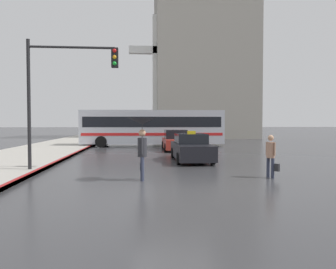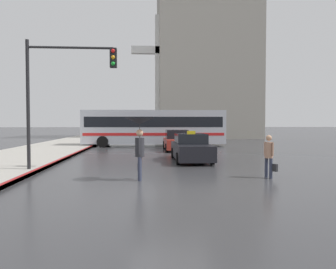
{
  "view_description": "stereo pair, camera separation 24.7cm",
  "coord_description": "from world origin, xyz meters",
  "px_view_note": "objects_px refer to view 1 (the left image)",
  "views": [
    {
      "loc": [
        -1.04,
        -10.07,
        2.06
      ],
      "look_at": [
        0.51,
        8.45,
        1.4
      ],
      "focal_mm": 35.0,
      "sensor_mm": 36.0,
      "label": 1
    },
    {
      "loc": [
        -0.8,
        -10.09,
        2.06
      ],
      "look_at": [
        0.51,
        8.45,
        1.4
      ],
      "focal_mm": 35.0,
      "sensor_mm": 36.0,
      "label": 2
    }
  ],
  "objects_px": {
    "pedestrian_man": "(271,154)",
    "taxi": "(191,148)",
    "city_bus": "(152,126)",
    "monument_cross": "(156,69)",
    "pedestrian_with_umbrella": "(142,131)",
    "traffic_light": "(66,80)",
    "sedan_red": "(176,141)"
  },
  "relations": [
    {
      "from": "city_bus",
      "to": "monument_cross",
      "type": "height_order",
      "value": "monument_cross"
    },
    {
      "from": "sedan_red",
      "to": "traffic_light",
      "type": "bearing_deg",
      "value": 61.82
    },
    {
      "from": "sedan_red",
      "to": "monument_cross",
      "type": "xyz_separation_m",
      "value": [
        -0.63,
        17.55,
        8.22
      ]
    },
    {
      "from": "pedestrian_with_umbrella",
      "to": "pedestrian_man",
      "type": "bearing_deg",
      "value": -83.13
    },
    {
      "from": "sedan_red",
      "to": "city_bus",
      "type": "height_order",
      "value": "city_bus"
    },
    {
      "from": "pedestrian_with_umbrella",
      "to": "monument_cross",
      "type": "distance_m",
      "value": 31.24
    },
    {
      "from": "pedestrian_man",
      "to": "monument_cross",
      "type": "height_order",
      "value": "monument_cross"
    },
    {
      "from": "pedestrian_with_umbrella",
      "to": "pedestrian_man",
      "type": "distance_m",
      "value": 4.89
    },
    {
      "from": "taxi",
      "to": "monument_cross",
      "type": "height_order",
      "value": "monument_cross"
    },
    {
      "from": "city_bus",
      "to": "traffic_light",
      "type": "xyz_separation_m",
      "value": [
        -4.1,
        -14.92,
        2.07
      ]
    },
    {
      "from": "city_bus",
      "to": "pedestrian_with_umbrella",
      "type": "xyz_separation_m",
      "value": [
        -0.98,
        -17.09,
        0.03
      ]
    },
    {
      "from": "taxi",
      "to": "pedestrian_man",
      "type": "height_order",
      "value": "taxi"
    },
    {
      "from": "city_bus",
      "to": "traffic_light",
      "type": "distance_m",
      "value": 15.61
    },
    {
      "from": "sedan_red",
      "to": "pedestrian_man",
      "type": "height_order",
      "value": "pedestrian_man"
    },
    {
      "from": "sedan_red",
      "to": "monument_cross",
      "type": "distance_m",
      "value": 19.39
    },
    {
      "from": "taxi",
      "to": "traffic_light",
      "type": "bearing_deg",
      "value": 32.88
    },
    {
      "from": "pedestrian_with_umbrella",
      "to": "monument_cross",
      "type": "xyz_separation_m",
      "value": [
        1.95,
        30.35,
        7.12
      ]
    },
    {
      "from": "pedestrian_with_umbrella",
      "to": "traffic_light",
      "type": "distance_m",
      "value": 4.31
    },
    {
      "from": "traffic_light",
      "to": "city_bus",
      "type": "bearing_deg",
      "value": 74.64
    },
    {
      "from": "taxi",
      "to": "traffic_light",
      "type": "distance_m",
      "value": 7.59
    },
    {
      "from": "pedestrian_man",
      "to": "traffic_light",
      "type": "height_order",
      "value": "traffic_light"
    },
    {
      "from": "pedestrian_man",
      "to": "taxi",
      "type": "bearing_deg",
      "value": 173.99
    },
    {
      "from": "city_bus",
      "to": "monument_cross",
      "type": "xyz_separation_m",
      "value": [
        0.98,
        13.27,
        7.15
      ]
    },
    {
      "from": "sedan_red",
      "to": "monument_cross",
      "type": "bearing_deg",
      "value": -87.96
    },
    {
      "from": "pedestrian_with_umbrella",
      "to": "city_bus",
      "type": "bearing_deg",
      "value": 1.18
    },
    {
      "from": "taxi",
      "to": "monument_cross",
      "type": "relative_size",
      "value": 0.3
    },
    {
      "from": "taxi",
      "to": "city_bus",
      "type": "bearing_deg",
      "value": -81.3
    },
    {
      "from": "taxi",
      "to": "sedan_red",
      "type": "xyz_separation_m",
      "value": [
        -0.11,
        6.88,
        0.01
      ]
    },
    {
      "from": "sedan_red",
      "to": "traffic_light",
      "type": "xyz_separation_m",
      "value": [
        -5.7,
        -10.64,
        3.13
      ]
    },
    {
      "from": "city_bus",
      "to": "pedestrian_with_umbrella",
      "type": "distance_m",
      "value": 17.11
    },
    {
      "from": "city_bus",
      "to": "traffic_light",
      "type": "bearing_deg",
      "value": 166.19
    },
    {
      "from": "pedestrian_man",
      "to": "traffic_light",
      "type": "bearing_deg",
      "value": -130.29
    }
  ]
}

